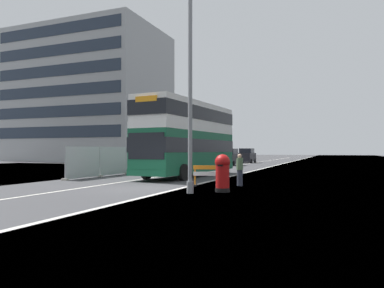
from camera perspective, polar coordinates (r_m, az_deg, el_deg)
ground at (r=17.44m, az=-6.64°, el=-7.10°), size 140.00×280.00×0.10m
double_decker_bus at (r=25.29m, az=-0.55°, el=1.02°), size 3.43×10.94×5.08m
lamppost_foreground at (r=15.55m, az=-0.29°, el=8.62°), size 0.29×0.70×9.29m
red_pillar_postbox at (r=15.92m, az=4.79°, el=-4.28°), size 0.67×0.67×1.64m
roadworks_barrier at (r=18.36m, az=2.75°, el=-4.63°), size 1.67×0.75×1.05m
construction_site_fence at (r=33.05m, az=-5.54°, el=-2.39°), size 0.44×24.00×2.11m
car_oncoming_near at (r=44.34m, az=5.79°, el=-2.11°), size 2.05×4.11×2.03m
car_receding_mid at (r=54.05m, az=8.56°, el=-1.87°), size 2.09×4.19×2.11m
bare_tree_far_verge_near at (r=44.48m, az=-4.39°, el=-0.51°), size 2.31×2.66×4.07m
bare_tree_far_verge_mid at (r=50.47m, az=-1.75°, el=-0.45°), size 2.95×2.37×4.79m
bare_tree_far_verge_far at (r=73.89m, az=4.59°, el=-0.77°), size 2.80×3.27×4.36m
pedestrian_at_kerb at (r=18.80m, az=7.48°, el=-4.02°), size 0.34×0.34×1.63m
backdrop_office_block at (r=68.13m, az=-15.69°, el=7.05°), size 25.51×16.98×22.66m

